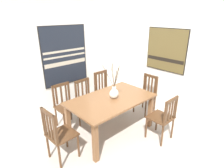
{
  "coord_description": "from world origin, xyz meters",
  "views": [
    {
      "loc": [
        -1.99,
        -1.89,
        2.32
      ],
      "look_at": [
        0.3,
        0.56,
        1.02
      ],
      "focal_mm": 29.24,
      "sensor_mm": 36.0,
      "label": 1
    }
  ],
  "objects_px": {
    "chair_2": "(146,93)",
    "chair_3": "(104,91)",
    "chair_5": "(86,98)",
    "chair_0": "(163,117)",
    "chair_4": "(58,134)",
    "dining_table": "(111,103)",
    "painting_on_side_wall": "(166,50)",
    "painting_on_back_wall": "(65,56)",
    "centerpiece_vase": "(114,93)",
    "chair_1": "(65,105)"
  },
  "relations": [
    {
      "from": "centerpiece_vase",
      "to": "dining_table",
      "type": "bearing_deg",
      "value": 148.27
    },
    {
      "from": "chair_2",
      "to": "chair_3",
      "type": "relative_size",
      "value": 0.95
    },
    {
      "from": "chair_1",
      "to": "chair_5",
      "type": "bearing_deg",
      "value": -1.1
    },
    {
      "from": "chair_0",
      "to": "painting_on_back_wall",
      "type": "distance_m",
      "value": 2.48
    },
    {
      "from": "chair_1",
      "to": "painting_on_side_wall",
      "type": "height_order",
      "value": "painting_on_side_wall"
    },
    {
      "from": "chair_4",
      "to": "chair_5",
      "type": "distance_m",
      "value": 1.4
    },
    {
      "from": "dining_table",
      "to": "painting_on_side_wall",
      "type": "distance_m",
      "value": 1.82
    },
    {
      "from": "dining_table",
      "to": "centerpiece_vase",
      "type": "bearing_deg",
      "value": -31.73
    },
    {
      "from": "dining_table",
      "to": "painting_on_back_wall",
      "type": "distance_m",
      "value": 1.55
    },
    {
      "from": "chair_3",
      "to": "painting_on_side_wall",
      "type": "bearing_deg",
      "value": -42.68
    },
    {
      "from": "chair_2",
      "to": "chair_5",
      "type": "xyz_separation_m",
      "value": [
        -1.21,
        0.81,
        -0.01
      ]
    },
    {
      "from": "chair_3",
      "to": "painting_on_side_wall",
      "type": "height_order",
      "value": "painting_on_side_wall"
    },
    {
      "from": "chair_3",
      "to": "chair_4",
      "type": "bearing_deg",
      "value": -154.28
    },
    {
      "from": "chair_1",
      "to": "painting_on_side_wall",
      "type": "xyz_separation_m",
      "value": [
        2.14,
        -0.99,
        1.04
      ]
    },
    {
      "from": "chair_1",
      "to": "painting_on_back_wall",
      "type": "relative_size",
      "value": 0.72
    },
    {
      "from": "centerpiece_vase",
      "to": "chair_0",
      "type": "distance_m",
      "value": 1.04
    },
    {
      "from": "chair_0",
      "to": "painting_on_back_wall",
      "type": "height_order",
      "value": "painting_on_back_wall"
    },
    {
      "from": "chair_1",
      "to": "chair_2",
      "type": "bearing_deg",
      "value": -24.98
    },
    {
      "from": "chair_4",
      "to": "chair_2",
      "type": "bearing_deg",
      "value": 0.18
    },
    {
      "from": "chair_0",
      "to": "chair_3",
      "type": "relative_size",
      "value": 0.93
    },
    {
      "from": "chair_1",
      "to": "chair_4",
      "type": "height_order",
      "value": "chair_4"
    },
    {
      "from": "chair_3",
      "to": "chair_5",
      "type": "bearing_deg",
      "value": 179.6
    },
    {
      "from": "chair_2",
      "to": "painting_on_back_wall",
      "type": "xyz_separation_m",
      "value": [
        -1.39,
        1.3,
        0.93
      ]
    },
    {
      "from": "chair_3",
      "to": "painting_on_side_wall",
      "type": "relative_size",
      "value": 0.99
    },
    {
      "from": "chair_0",
      "to": "painting_on_side_wall",
      "type": "relative_size",
      "value": 0.92
    },
    {
      "from": "painting_on_side_wall",
      "to": "chair_0",
      "type": "bearing_deg",
      "value": -146.21
    },
    {
      "from": "centerpiece_vase",
      "to": "chair_2",
      "type": "relative_size",
      "value": 0.76
    },
    {
      "from": "centerpiece_vase",
      "to": "chair_3",
      "type": "relative_size",
      "value": 0.71
    },
    {
      "from": "chair_5",
      "to": "painting_on_side_wall",
      "type": "relative_size",
      "value": 0.91
    },
    {
      "from": "chair_3",
      "to": "chair_4",
      "type": "xyz_separation_m",
      "value": [
        -1.68,
        -0.81,
        -0.01
      ]
    },
    {
      "from": "chair_0",
      "to": "chair_4",
      "type": "relative_size",
      "value": 0.95
    },
    {
      "from": "chair_3",
      "to": "chair_0",
      "type": "bearing_deg",
      "value": -89.38
    },
    {
      "from": "chair_4",
      "to": "chair_5",
      "type": "bearing_deg",
      "value": 35.52
    },
    {
      "from": "chair_0",
      "to": "painting_on_side_wall",
      "type": "height_order",
      "value": "painting_on_side_wall"
    },
    {
      "from": "dining_table",
      "to": "chair_1",
      "type": "distance_m",
      "value": 1.02
    },
    {
      "from": "centerpiece_vase",
      "to": "painting_on_back_wall",
      "type": "xyz_separation_m",
      "value": [
        -0.23,
        1.36,
        0.55
      ]
    },
    {
      "from": "centerpiece_vase",
      "to": "painting_on_side_wall",
      "type": "bearing_deg",
      "value": -4.46
    },
    {
      "from": "chair_1",
      "to": "chair_5",
      "type": "relative_size",
      "value": 1.04
    },
    {
      "from": "chair_3",
      "to": "chair_4",
      "type": "height_order",
      "value": "chair_3"
    },
    {
      "from": "chair_4",
      "to": "painting_on_back_wall",
      "type": "bearing_deg",
      "value": 53.61
    },
    {
      "from": "chair_4",
      "to": "painting_on_back_wall",
      "type": "xyz_separation_m",
      "value": [
        0.96,
        1.31,
        0.92
      ]
    },
    {
      "from": "chair_3",
      "to": "chair_5",
      "type": "height_order",
      "value": "chair_3"
    },
    {
      "from": "chair_0",
      "to": "dining_table",
      "type": "bearing_deg",
      "value": 122.91
    },
    {
      "from": "chair_3",
      "to": "chair_1",
      "type": "bearing_deg",
      "value": 179.25
    },
    {
      "from": "dining_table",
      "to": "centerpiece_vase",
      "type": "height_order",
      "value": "centerpiece_vase"
    },
    {
      "from": "chair_2",
      "to": "chair_4",
      "type": "bearing_deg",
      "value": -179.82
    },
    {
      "from": "chair_3",
      "to": "painting_on_back_wall",
      "type": "xyz_separation_m",
      "value": [
        -0.72,
        0.5,
        0.92
      ]
    },
    {
      "from": "chair_2",
      "to": "chair_3",
      "type": "distance_m",
      "value": 1.04
    },
    {
      "from": "centerpiece_vase",
      "to": "chair_5",
      "type": "distance_m",
      "value": 0.95
    },
    {
      "from": "chair_2",
      "to": "painting_on_back_wall",
      "type": "relative_size",
      "value": 0.71
    }
  ]
}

